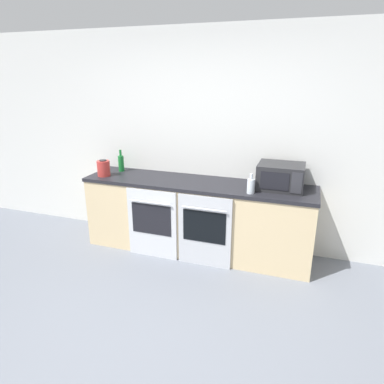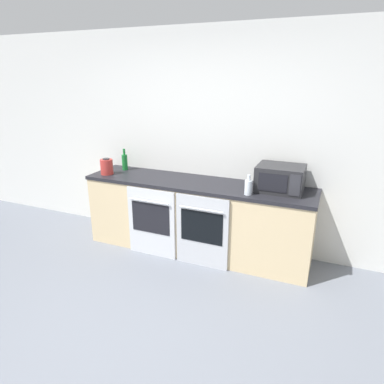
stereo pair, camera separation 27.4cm
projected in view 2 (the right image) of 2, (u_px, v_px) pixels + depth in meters
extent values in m
plane|color=slate|center=(113.00, 347.00, 2.73)|extent=(16.00, 16.00, 0.00)
cube|color=silver|center=(208.00, 141.00, 4.14)|extent=(10.00, 0.06, 2.60)
cube|color=#D1B789|center=(197.00, 218.00, 4.13)|extent=(2.69, 0.61, 0.84)
cube|color=black|center=(197.00, 184.00, 3.99)|extent=(2.71, 0.64, 0.04)
cube|color=silver|center=(151.00, 223.00, 4.01)|extent=(0.61, 0.03, 0.83)
cube|color=black|center=(151.00, 218.00, 3.98)|extent=(0.49, 0.01, 0.37)
cylinder|color=silver|center=(149.00, 201.00, 3.89)|extent=(0.50, 0.02, 0.02)
cube|color=#B7BABF|center=(202.00, 232.00, 3.78)|extent=(0.61, 0.03, 0.83)
cube|color=black|center=(201.00, 227.00, 3.74)|extent=(0.49, 0.01, 0.37)
cylinder|color=#B7BABF|center=(201.00, 209.00, 3.65)|extent=(0.50, 0.02, 0.02)
cube|color=#232326|center=(280.00, 178.00, 3.64)|extent=(0.49, 0.40, 0.28)
cube|color=black|center=(273.00, 183.00, 3.48)|extent=(0.29, 0.01, 0.19)
cube|color=#2D2D33|center=(295.00, 185.00, 3.40)|extent=(0.11, 0.01, 0.22)
cylinder|color=#19722D|center=(125.00, 162.00, 4.47)|extent=(0.07, 0.07, 0.20)
cylinder|color=#19722D|center=(124.00, 152.00, 4.42)|extent=(0.03, 0.03, 0.08)
cylinder|color=silver|center=(248.00, 188.00, 3.53)|extent=(0.08, 0.08, 0.15)
cylinder|color=silver|center=(249.00, 178.00, 3.50)|extent=(0.03, 0.03, 0.06)
cylinder|color=#B2332D|center=(107.00, 167.00, 4.27)|extent=(0.16, 0.16, 0.19)
cylinder|color=#262628|center=(106.00, 159.00, 4.24)|extent=(0.09, 0.09, 0.01)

